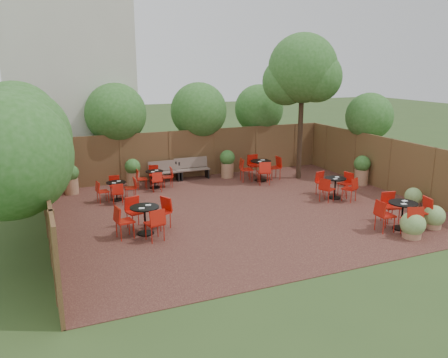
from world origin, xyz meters
name	(u,v)px	position (x,y,z in m)	size (l,w,h in m)	color
ground	(244,210)	(0.00, 0.00, 0.00)	(80.00, 80.00, 0.00)	#354F23
courtyard_paving	(244,210)	(0.00, 0.00, 0.01)	(12.00, 10.00, 0.02)	#381916
fence_back	(193,154)	(0.00, 5.00, 1.00)	(12.00, 0.08, 2.00)	#4E2C1D
fence_left	(46,203)	(-6.00, 0.00, 1.00)	(0.08, 10.00, 2.00)	#4E2C1D
fence_right	(389,165)	(6.00, 0.00, 1.00)	(0.08, 10.00, 2.00)	#4E2C1D
neighbour_building	(69,80)	(-4.50, 8.00, 4.00)	(5.00, 4.00, 8.00)	beige
overhang_foliage	(127,123)	(-3.23, 2.37, 2.76)	(15.61, 10.77, 2.72)	#2B5E1E
courtyard_tree	(303,73)	(3.92, 2.95, 4.32)	(2.86, 2.77, 5.85)	black
park_bench_left	(165,171)	(-1.33, 4.62, 0.45)	(1.36, 0.45, 0.84)	brown
park_bench_right	(192,168)	(-0.20, 4.62, 0.47)	(1.43, 0.48, 0.88)	brown
bistro_tables	(248,191)	(0.41, 0.59, 0.47)	(8.67, 8.72, 0.95)	black
planters	(210,170)	(0.12, 3.39, 0.63)	(11.28, 3.85, 1.17)	#9D6E4E
low_shrubs	(420,215)	(4.14, -3.36, 0.35)	(2.88, 2.84, 0.74)	#9D6E4E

